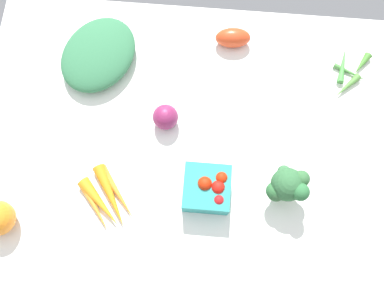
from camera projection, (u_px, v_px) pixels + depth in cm
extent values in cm
cube|color=white|center=(192.00, 148.00, 103.60)|extent=(104.00, 76.00, 2.00)
ellipsoid|color=#317148|center=(98.00, 54.00, 106.49)|extent=(24.11, 26.34, 5.38)
cylinder|color=#91D276|center=(283.00, 188.00, 97.85)|extent=(3.96, 3.96, 3.84)
sphere|color=#2F6137|center=(287.00, 185.00, 93.36)|extent=(7.35, 7.35, 7.35)
sphere|color=#305B34|center=(276.00, 193.00, 93.76)|extent=(3.85, 3.85, 3.85)
sphere|color=#2F6636|center=(275.00, 191.00, 93.72)|extent=(3.94, 3.94, 3.94)
sphere|color=#2C6839|center=(300.00, 192.00, 91.26)|extent=(3.96, 3.96, 3.96)
sphere|color=#34683D|center=(284.00, 172.00, 94.61)|extent=(2.95, 2.95, 2.95)
sphere|color=#326437|center=(301.00, 179.00, 92.40)|extent=(3.62, 3.62, 3.62)
sphere|color=#842553|center=(165.00, 117.00, 101.53)|extent=(6.02, 6.02, 6.02)
cone|color=#44903F|center=(343.00, 65.00, 107.74)|extent=(3.19, 9.99, 1.71)
cone|color=#508A3B|center=(347.00, 87.00, 105.98)|extent=(7.08, 7.23, 1.85)
cone|color=#468331|center=(362.00, 64.00, 107.63)|extent=(5.18, 6.49, 1.93)
cone|color=#4B8940|center=(351.00, 73.00, 107.33)|extent=(8.77, 4.79, 1.27)
cone|color=orange|center=(95.00, 207.00, 97.57)|extent=(8.96, 11.38, 2.03)
cone|color=orange|center=(100.00, 203.00, 97.38)|extent=(11.43, 11.37, 2.91)
cone|color=orange|center=(111.00, 196.00, 97.78)|extent=(10.10, 14.60, 2.97)
cone|color=orange|center=(117.00, 193.00, 98.44)|extent=(10.53, 12.59, 2.11)
cube|color=teal|center=(207.00, 189.00, 96.62)|extent=(10.34, 10.34, 6.23)
sphere|color=red|center=(205.00, 184.00, 94.05)|extent=(3.19, 3.19, 3.19)
sphere|color=red|center=(219.00, 200.00, 93.40)|extent=(2.45, 2.45, 2.45)
sphere|color=red|center=(218.00, 187.00, 93.96)|extent=(3.05, 3.05, 3.05)
sphere|color=red|center=(221.00, 178.00, 94.61)|extent=(2.75, 2.75, 2.75)
ellipsoid|color=#D2421F|center=(233.00, 38.00, 108.08)|extent=(9.17, 5.59, 4.87)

